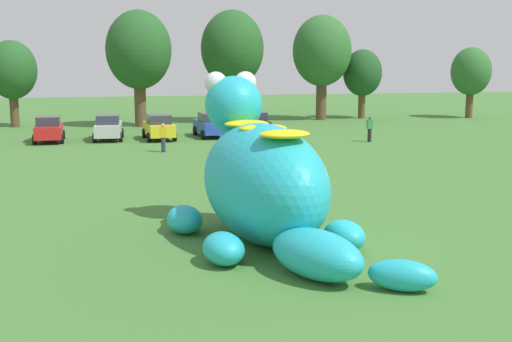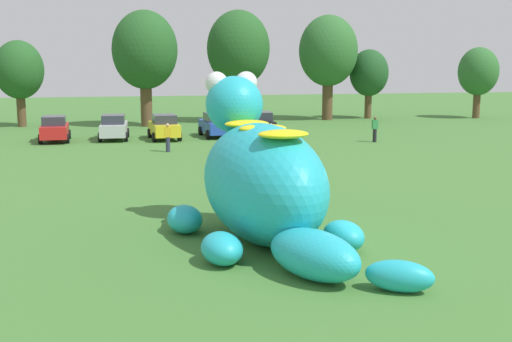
{
  "view_description": "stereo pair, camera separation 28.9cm",
  "coord_description": "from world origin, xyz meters",
  "px_view_note": "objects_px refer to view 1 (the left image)",
  "views": [
    {
      "loc": [
        -5.53,
        -17.9,
        5.51
      ],
      "look_at": [
        -1.13,
        1.87,
        2.0
      ],
      "focal_mm": 45.73,
      "sensor_mm": 36.0,
      "label": 1
    },
    {
      "loc": [
        -5.25,
        -17.96,
        5.51
      ],
      "look_at": [
        -1.13,
        1.87,
        2.0
      ],
      "focal_mm": 45.73,
      "sensor_mm": 36.0,
      "label": 2
    }
  ],
  "objects_px": {
    "car_black": "(255,123)",
    "car_red": "(49,129)",
    "spectator_mid_field": "(163,138)",
    "spectator_near_inflatable": "(370,129)",
    "car_silver": "(108,127)",
    "giant_inflatable_creature": "(264,181)",
    "car_blue": "(211,125)",
    "spectator_by_cars": "(266,138)",
    "car_yellow": "(159,127)"
  },
  "relations": [
    {
      "from": "spectator_near_inflatable",
      "to": "spectator_by_cars",
      "type": "bearing_deg",
      "value": -158.79
    },
    {
      "from": "giant_inflatable_creature",
      "to": "spectator_by_cars",
      "type": "xyz_separation_m",
      "value": [
        4.59,
        18.81,
        -1.01
      ]
    },
    {
      "from": "car_black",
      "to": "car_red",
      "type": "bearing_deg",
      "value": -177.46
    },
    {
      "from": "giant_inflatable_creature",
      "to": "car_blue",
      "type": "xyz_separation_m",
      "value": [
        2.46,
        26.94,
        -1.0
      ]
    },
    {
      "from": "car_silver",
      "to": "car_black",
      "type": "height_order",
      "value": "same"
    },
    {
      "from": "spectator_mid_field",
      "to": "spectator_by_cars",
      "type": "xyz_separation_m",
      "value": [
        6.03,
        -1.17,
        0.0
      ]
    },
    {
      "from": "car_silver",
      "to": "spectator_near_inflatable",
      "type": "bearing_deg",
      "value": -16.1
    },
    {
      "from": "car_red",
      "to": "car_silver",
      "type": "relative_size",
      "value": 0.99
    },
    {
      "from": "car_blue",
      "to": "car_yellow",
      "type": "bearing_deg",
      "value": -168.54
    },
    {
      "from": "car_silver",
      "to": "car_blue",
      "type": "distance_m",
      "value": 7.1
    },
    {
      "from": "car_red",
      "to": "car_silver",
      "type": "distance_m",
      "value": 3.89
    },
    {
      "from": "giant_inflatable_creature",
      "to": "car_blue",
      "type": "relative_size",
      "value": 2.26
    },
    {
      "from": "car_blue",
      "to": "spectator_mid_field",
      "type": "bearing_deg",
      "value": -119.3
    },
    {
      "from": "car_yellow",
      "to": "spectator_near_inflatable",
      "type": "xyz_separation_m",
      "value": [
        13.64,
        -4.35,
        -0.01
      ]
    },
    {
      "from": "car_blue",
      "to": "spectator_mid_field",
      "type": "height_order",
      "value": "car_blue"
    },
    {
      "from": "car_red",
      "to": "spectator_by_cars",
      "type": "distance_m",
      "value": 15.22
    },
    {
      "from": "car_blue",
      "to": "spectator_mid_field",
      "type": "xyz_separation_m",
      "value": [
        -3.91,
        -6.96,
        -0.01
      ]
    },
    {
      "from": "car_silver",
      "to": "spectator_by_cars",
      "type": "bearing_deg",
      "value": -40.76
    },
    {
      "from": "giant_inflatable_creature",
      "to": "car_silver",
      "type": "height_order",
      "value": "giant_inflatable_creature"
    },
    {
      "from": "car_black",
      "to": "spectator_near_inflatable",
      "type": "xyz_separation_m",
      "value": [
        6.66,
        -5.34,
        -0.01
      ]
    },
    {
      "from": "giant_inflatable_creature",
      "to": "spectator_near_inflatable",
      "type": "relative_size",
      "value": 5.6
    },
    {
      "from": "car_red",
      "to": "car_black",
      "type": "distance_m",
      "value": 14.28
    },
    {
      "from": "car_red",
      "to": "spectator_near_inflatable",
      "type": "xyz_separation_m",
      "value": [
        20.92,
        -4.71,
        -0.01
      ]
    },
    {
      "from": "car_red",
      "to": "car_yellow",
      "type": "xyz_separation_m",
      "value": [
        7.28,
        -0.36,
        0.0
      ]
    },
    {
      "from": "spectator_near_inflatable",
      "to": "car_black",
      "type": "bearing_deg",
      "value": 141.27
    },
    {
      "from": "spectator_near_inflatable",
      "to": "spectator_by_cars",
      "type": "xyz_separation_m",
      "value": [
        -7.81,
        -3.03,
        0.0
      ]
    },
    {
      "from": "car_red",
      "to": "spectator_mid_field",
      "type": "bearing_deg",
      "value": -42.86
    },
    {
      "from": "car_yellow",
      "to": "spectator_mid_field",
      "type": "xyz_separation_m",
      "value": [
        -0.2,
        -6.21,
        -0.01
      ]
    },
    {
      "from": "car_yellow",
      "to": "car_black",
      "type": "xyz_separation_m",
      "value": [
        6.98,
        0.99,
        0.0
      ]
    },
    {
      "from": "giant_inflatable_creature",
      "to": "spectator_mid_field",
      "type": "xyz_separation_m",
      "value": [
        -1.44,
        19.98,
        -1.01
      ]
    },
    {
      "from": "car_yellow",
      "to": "spectator_mid_field",
      "type": "distance_m",
      "value": 6.21
    },
    {
      "from": "car_red",
      "to": "spectator_mid_field",
      "type": "xyz_separation_m",
      "value": [
        7.08,
        -6.57,
        -0.01
      ]
    },
    {
      "from": "car_yellow",
      "to": "car_blue",
      "type": "xyz_separation_m",
      "value": [
        3.7,
        0.75,
        0.0
      ]
    },
    {
      "from": "car_yellow",
      "to": "spectator_by_cars",
      "type": "relative_size",
      "value": 2.47
    },
    {
      "from": "car_red",
      "to": "spectator_by_cars",
      "type": "bearing_deg",
      "value": -30.56
    },
    {
      "from": "car_yellow",
      "to": "spectator_by_cars",
      "type": "bearing_deg",
      "value": -51.7
    },
    {
      "from": "spectator_near_inflatable",
      "to": "spectator_mid_field",
      "type": "bearing_deg",
      "value": -172.35
    },
    {
      "from": "car_red",
      "to": "car_black",
      "type": "relative_size",
      "value": 0.99
    },
    {
      "from": "car_silver",
      "to": "spectator_by_cars",
      "type": "height_order",
      "value": "car_silver"
    },
    {
      "from": "car_yellow",
      "to": "spectator_near_inflatable",
      "type": "height_order",
      "value": "car_yellow"
    },
    {
      "from": "car_red",
      "to": "spectator_near_inflatable",
      "type": "distance_m",
      "value": 21.44
    },
    {
      "from": "giant_inflatable_creature",
      "to": "car_black",
      "type": "distance_m",
      "value": 27.8
    },
    {
      "from": "spectator_by_cars",
      "to": "giant_inflatable_creature",
      "type": "bearing_deg",
      "value": -103.71
    },
    {
      "from": "car_black",
      "to": "spectator_by_cars",
      "type": "distance_m",
      "value": 8.45
    },
    {
      "from": "car_black",
      "to": "giant_inflatable_creature",
      "type": "bearing_deg",
      "value": -101.93
    },
    {
      "from": "spectator_mid_field",
      "to": "spectator_by_cars",
      "type": "height_order",
      "value": "same"
    },
    {
      "from": "car_silver",
      "to": "spectator_mid_field",
      "type": "xyz_separation_m",
      "value": [
        3.19,
        -6.78,
        -0.01
      ]
    },
    {
      "from": "spectator_by_cars",
      "to": "spectator_near_inflatable",
      "type": "bearing_deg",
      "value": 21.21
    },
    {
      "from": "car_yellow",
      "to": "spectator_mid_field",
      "type": "height_order",
      "value": "car_yellow"
    },
    {
      "from": "giant_inflatable_creature",
      "to": "car_blue",
      "type": "bearing_deg",
      "value": 84.78
    }
  ]
}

